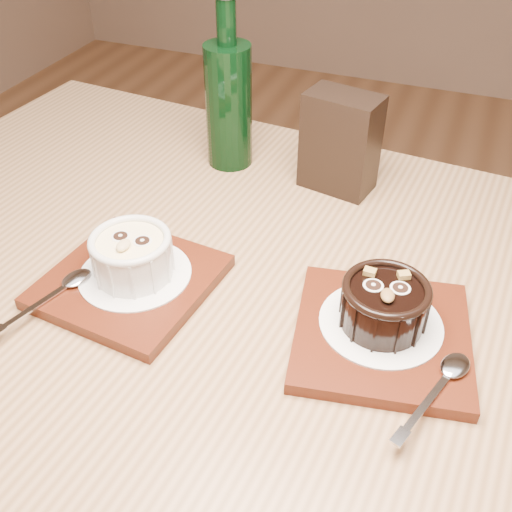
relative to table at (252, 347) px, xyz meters
The scene contains 11 objects.
table is the anchor object (origin of this frame).
tray_left 0.17m from the table, 163.62° to the right, with size 0.18×0.18×0.01m, color #511D0D.
doily_left 0.17m from the table, 165.31° to the right, with size 0.13×0.13×0.00m, color white.
ramekin_white 0.19m from the table, 165.29° to the right, with size 0.09×0.09×0.06m.
spoon_left 0.25m from the table, 152.78° to the right, with size 0.03×0.13×0.01m, color silver, non-canonical shape.
tray_right 0.18m from the table, ahead, with size 0.18×0.18×0.01m, color #511D0D.
doily_right 0.18m from the table, ahead, with size 0.13×0.13×0.00m, color white.
ramekin_dark 0.20m from the table, ahead, with size 0.09×0.09×0.05m.
spoon_right 0.26m from the table, 19.65° to the right, with size 0.03×0.13×0.01m, color silver, non-canonical shape.
condiment_stand 0.31m from the table, 83.72° to the left, with size 0.10×0.06×0.14m, color black.
green_bottle 0.36m from the table, 117.82° to the left, with size 0.07×0.07×0.25m.
Camera 1 is at (0.19, -0.49, 1.22)m, focal length 42.00 mm.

